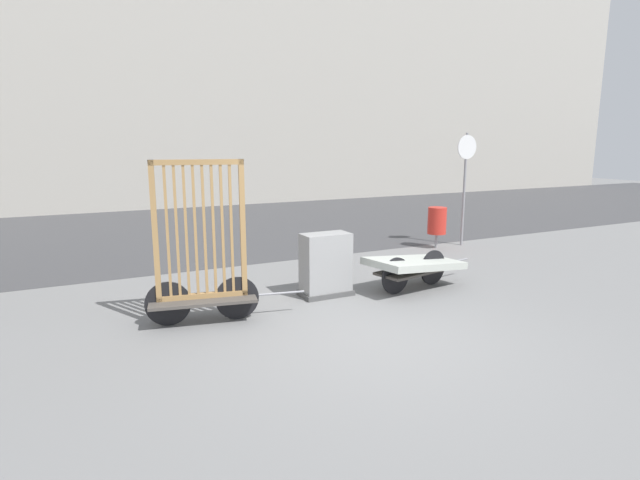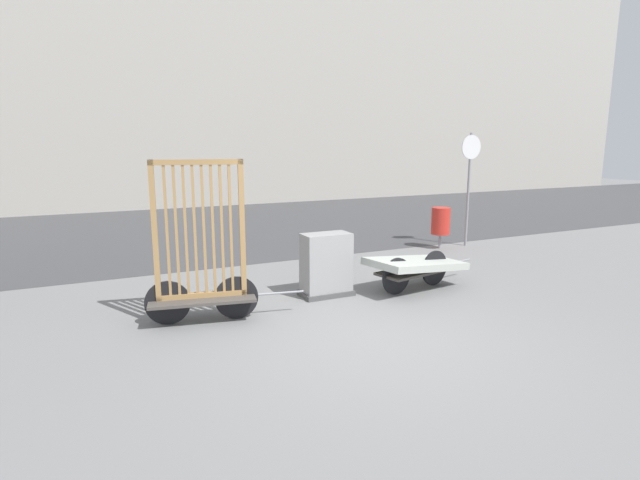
{
  "view_description": "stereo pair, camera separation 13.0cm",
  "coord_description": "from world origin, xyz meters",
  "px_view_note": "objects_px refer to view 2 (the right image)",
  "views": [
    {
      "loc": [
        -3.23,
        -4.95,
        2.39
      ],
      "look_at": [
        0.0,
        1.53,
        0.98
      ],
      "focal_mm": 28.0,
      "sensor_mm": 36.0,
      "label": 1
    },
    {
      "loc": [
        -3.11,
        -5.0,
        2.39
      ],
      "look_at": [
        0.0,
        1.53,
        0.98
      ],
      "focal_mm": 28.0,
      "sensor_mm": 36.0,
      "label": 2
    }
  ],
  "objects_px": {
    "bike_cart_with_mattress": "(416,265)",
    "sign_post": "(469,174)",
    "bike_cart_with_bedframe": "(202,266)",
    "utility_cabinet": "(326,267)",
    "trash_bin": "(441,221)"
  },
  "relations": [
    {
      "from": "utility_cabinet",
      "to": "sign_post",
      "type": "xyz_separation_m",
      "value": [
        4.74,
        2.12,
        1.24
      ]
    },
    {
      "from": "bike_cart_with_mattress",
      "to": "trash_bin",
      "type": "xyz_separation_m",
      "value": [
        2.49,
        2.48,
        0.23
      ]
    },
    {
      "from": "trash_bin",
      "to": "sign_post",
      "type": "relative_size",
      "value": 0.36
    },
    {
      "from": "bike_cart_with_bedframe",
      "to": "bike_cart_with_mattress",
      "type": "distance_m",
      "value": 3.54
    },
    {
      "from": "trash_bin",
      "to": "bike_cart_with_mattress",
      "type": "bearing_deg",
      "value": -135.08
    },
    {
      "from": "utility_cabinet",
      "to": "trash_bin",
      "type": "distance_m",
      "value": 4.51
    },
    {
      "from": "bike_cart_with_bedframe",
      "to": "sign_post",
      "type": "bearing_deg",
      "value": 30.9
    },
    {
      "from": "bike_cart_with_bedframe",
      "to": "sign_post",
      "type": "xyz_separation_m",
      "value": [
        6.78,
        2.48,
        0.92
      ]
    },
    {
      "from": "utility_cabinet",
      "to": "bike_cart_with_mattress",
      "type": "bearing_deg",
      "value": -13.37
    },
    {
      "from": "sign_post",
      "to": "utility_cabinet",
      "type": "bearing_deg",
      "value": -155.91
    },
    {
      "from": "sign_post",
      "to": "bike_cart_with_bedframe",
      "type": "bearing_deg",
      "value": -159.94
    },
    {
      "from": "bike_cart_with_bedframe",
      "to": "trash_bin",
      "type": "relative_size",
      "value": 2.3
    },
    {
      "from": "bike_cart_with_mattress",
      "to": "sign_post",
      "type": "bearing_deg",
      "value": 26.26
    },
    {
      "from": "bike_cart_with_mattress",
      "to": "sign_post",
      "type": "xyz_separation_m",
      "value": [
        3.25,
        2.47,
        1.29
      ]
    },
    {
      "from": "bike_cart_with_mattress",
      "to": "utility_cabinet",
      "type": "relative_size",
      "value": 2.29
    }
  ]
}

